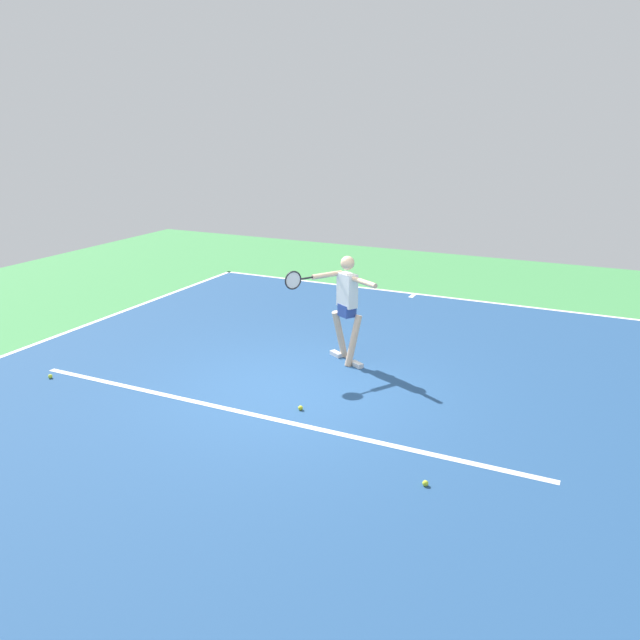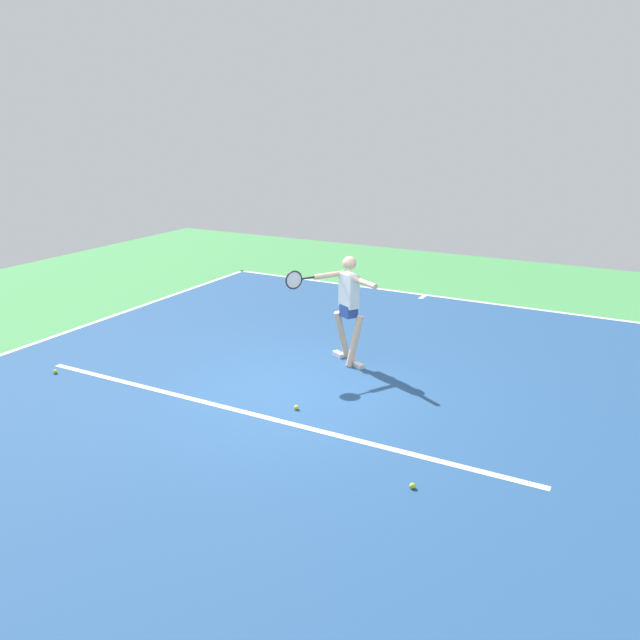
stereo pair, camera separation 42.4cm
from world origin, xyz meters
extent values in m
plane|color=#428E4C|center=(0.00, 0.00, 0.00)|extent=(21.63, 21.63, 0.00)
cube|color=navy|center=(0.00, 0.00, 0.00)|extent=(10.17, 12.14, 0.00)
cube|color=white|center=(0.00, -6.02, 0.00)|extent=(10.17, 0.10, 0.01)
cube|color=white|center=(5.03, 0.00, 0.00)|extent=(0.10, 12.14, 0.01)
cube|color=white|center=(0.00, 0.90, 0.00)|extent=(7.63, 0.10, 0.01)
cube|color=white|center=(0.00, -5.82, 0.00)|extent=(0.10, 0.30, 0.01)
cylinder|color=beige|center=(-0.41, -1.37, 0.41)|extent=(0.25, 0.32, 0.84)
cube|color=white|center=(-0.50, -1.32, 0.04)|extent=(0.26, 0.21, 0.07)
cylinder|color=beige|center=(-0.09, -1.56, 0.41)|extent=(0.25, 0.32, 0.84)
cube|color=white|center=(-0.01, -1.62, 0.04)|extent=(0.26, 0.21, 0.07)
cube|color=#2D4799|center=(-0.25, -1.47, 0.87)|extent=(0.31, 0.30, 0.20)
cube|color=white|center=(-0.25, -1.47, 1.20)|extent=(0.38, 0.33, 0.54)
sphere|color=beige|center=(-0.25, -1.47, 1.64)|extent=(0.22, 0.22, 0.22)
cylinder|color=beige|center=(-0.63, -1.24, 1.42)|extent=(0.51, 0.35, 0.08)
cylinder|color=beige|center=(0.03, -1.32, 1.45)|extent=(0.35, 0.51, 0.08)
cylinder|color=black|center=(0.23, -1.00, 1.45)|extent=(0.14, 0.20, 0.03)
torus|color=black|center=(0.35, -0.79, 1.45)|extent=(0.17, 0.26, 0.29)
cylinder|color=silver|center=(0.35, -0.79, 1.45)|extent=(0.13, 0.22, 0.25)
sphere|color=#CCE033|center=(-2.50, 1.59, 0.03)|extent=(0.07, 0.07, 0.07)
sphere|color=#CCE033|center=(3.55, 1.16, 0.03)|extent=(0.07, 0.07, 0.07)
sphere|color=yellow|center=(-0.42, 0.50, 0.03)|extent=(0.07, 0.07, 0.07)
camera|label=1|loc=(-4.06, 7.50, 3.78)|focal=35.63mm
camera|label=2|loc=(-4.44, 7.30, 3.78)|focal=35.63mm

